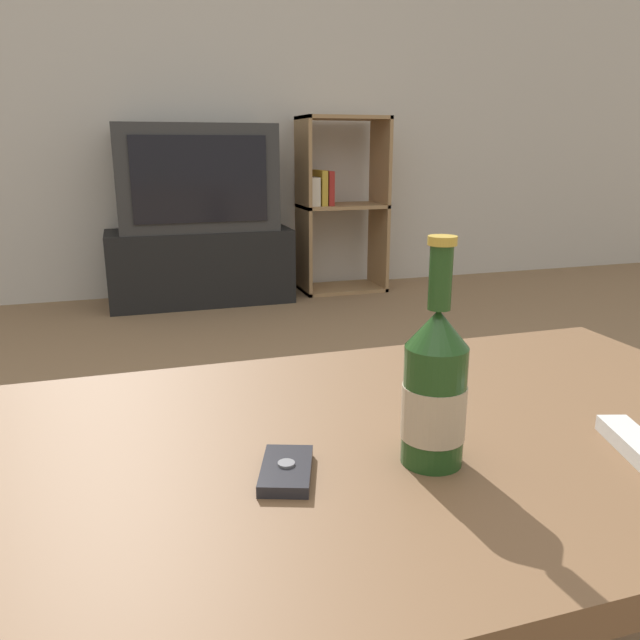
# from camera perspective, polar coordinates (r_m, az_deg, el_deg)

# --- Properties ---
(back_wall) EXTENTS (8.00, 0.05, 2.60)m
(back_wall) POSITION_cam_1_polar(r_m,az_deg,el_deg) (3.75, -14.71, 22.15)
(back_wall) COLOR beige
(back_wall) RESTS_ON ground_plane
(coffee_table) EXTENTS (1.31, 0.69, 0.48)m
(coffee_table) POSITION_cam_1_polar(r_m,az_deg,el_deg) (0.85, 1.88, -14.98)
(coffee_table) COLOR brown
(coffee_table) RESTS_ON ground_plane
(tv_stand) EXTENTS (0.99, 0.39, 0.40)m
(tv_stand) POSITION_cam_1_polar(r_m,az_deg,el_deg) (3.52, -10.85, 4.86)
(tv_stand) COLOR black
(tv_stand) RESTS_ON ground_plane
(television) EXTENTS (0.83, 0.38, 0.55)m
(television) POSITION_cam_1_polar(r_m,az_deg,el_deg) (3.47, -11.25, 12.63)
(television) COLOR #2D2D2D
(television) RESTS_ON tv_stand
(bookshelf) EXTENTS (0.49, 0.30, 1.01)m
(bookshelf) POSITION_cam_1_polar(r_m,az_deg,el_deg) (3.71, 1.66, 10.64)
(bookshelf) COLOR #99754C
(bookshelf) RESTS_ON ground_plane
(beer_bottle) EXTENTS (0.08, 0.08, 0.27)m
(beer_bottle) POSITION_cam_1_polar(r_m,az_deg,el_deg) (0.74, 10.44, -6.26)
(beer_bottle) COLOR #1E4219
(beer_bottle) RESTS_ON coffee_table
(cell_phone) EXTENTS (0.09, 0.11, 0.02)m
(cell_phone) POSITION_cam_1_polar(r_m,az_deg,el_deg) (0.73, -3.09, -13.55)
(cell_phone) COLOR #232328
(cell_phone) RESTS_ON coffee_table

